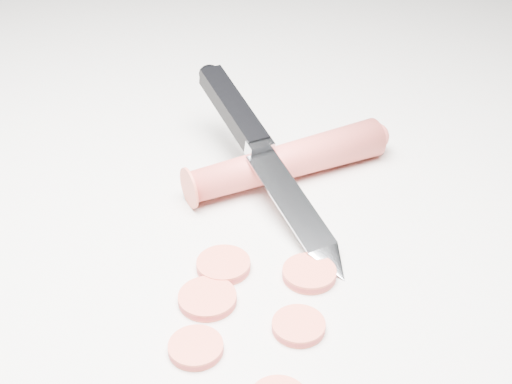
# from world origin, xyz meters

# --- Properties ---
(ground) EXTENTS (2.40, 2.40, 0.00)m
(ground) POSITION_xyz_m (0.00, 0.00, 0.00)
(ground) COLOR beige
(ground) RESTS_ON ground
(carrot) EXTENTS (0.16, 0.12, 0.03)m
(carrot) POSITION_xyz_m (0.02, 0.11, 0.02)
(carrot) COLOR #CB403A
(carrot) RESTS_ON ground
(carrot_slice_0) EXTENTS (0.04, 0.04, 0.01)m
(carrot_slice_0) POSITION_xyz_m (-0.02, -0.05, 0.00)
(carrot_slice_0) COLOR #E0523C
(carrot_slice_0) RESTS_ON ground
(carrot_slice_1) EXTENTS (0.03, 0.03, 0.01)m
(carrot_slice_1) POSITION_xyz_m (-0.01, -0.05, 0.00)
(carrot_slice_1) COLOR #E0523C
(carrot_slice_1) RESTS_ON ground
(carrot_slice_2) EXTENTS (0.03, 0.03, 0.01)m
(carrot_slice_2) POSITION_xyz_m (-0.02, -0.09, 0.00)
(carrot_slice_2) COLOR #E0523C
(carrot_slice_2) RESTS_ON ground
(carrot_slice_4) EXTENTS (0.04, 0.04, 0.01)m
(carrot_slice_4) POSITION_xyz_m (0.05, -0.01, 0.00)
(carrot_slice_4) COLOR #E0523C
(carrot_slice_4) RESTS_ON ground
(carrot_slice_5) EXTENTS (0.04, 0.04, 0.01)m
(carrot_slice_5) POSITION_xyz_m (-0.01, -0.01, 0.00)
(carrot_slice_5) COLOR #E0523C
(carrot_slice_5) RESTS_ON ground
(carrot_slice_6) EXTENTS (0.03, 0.03, 0.01)m
(carrot_slice_6) POSITION_xyz_m (0.05, -0.06, 0.00)
(carrot_slice_6) COLOR #E0523C
(carrot_slice_6) RESTS_ON ground
(kitchen_knife) EXTENTS (0.16, 0.22, 0.07)m
(kitchen_knife) POSITION_xyz_m (0.01, 0.09, 0.03)
(kitchen_knife) COLOR #B7BABF
(kitchen_knife) RESTS_ON ground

